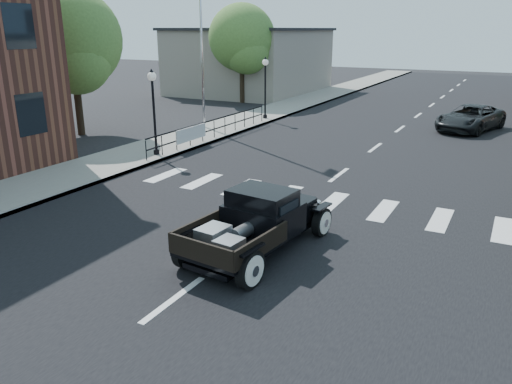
% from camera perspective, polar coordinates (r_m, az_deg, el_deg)
% --- Properties ---
extents(ground, '(120.00, 120.00, 0.00)m').
position_cam_1_polar(ground, '(12.48, -1.06, -6.08)').
color(ground, black).
rests_on(ground, ground).
extents(road, '(14.00, 80.00, 0.02)m').
position_cam_1_polar(road, '(26.06, 15.17, 6.20)').
color(road, black).
rests_on(road, ground).
extents(road_markings, '(12.00, 60.00, 0.06)m').
position_cam_1_polar(road_markings, '(21.33, 12.06, 3.85)').
color(road_markings, silver).
rests_on(road_markings, ground).
extents(sidewalk_left, '(3.00, 80.00, 0.15)m').
position_cam_1_polar(sidewalk_left, '(29.06, -1.46, 8.14)').
color(sidewalk_left, gray).
rests_on(sidewalk_left, ground).
extents(low_building_left, '(10.00, 12.00, 5.00)m').
position_cam_1_polar(low_building_left, '(43.23, -0.55, 14.67)').
color(low_building_left, gray).
rests_on(low_building_left, ground).
extents(railing, '(0.08, 10.00, 1.00)m').
position_cam_1_polar(railing, '(24.13, -4.81, 7.41)').
color(railing, black).
rests_on(railing, sidewalk_left).
extents(banner, '(0.04, 2.20, 0.60)m').
position_cam_1_polar(banner, '(22.50, -7.37, 6.02)').
color(banner, silver).
rests_on(banner, sidewalk_left).
extents(lamp_post_b, '(0.36, 0.36, 3.47)m').
position_cam_1_polar(lamp_post_b, '(20.91, -11.57, 8.89)').
color(lamp_post_b, black).
rests_on(lamp_post_b, sidewalk_left).
extents(lamp_post_c, '(0.36, 0.36, 3.47)m').
position_cam_1_polar(lamp_post_c, '(29.26, 1.06, 11.80)').
color(lamp_post_c, black).
rests_on(lamp_post_c, sidewalk_left).
extents(flagpole, '(0.12, 0.12, 11.83)m').
position_cam_1_polar(flagpole, '(26.45, -6.36, 20.09)').
color(flagpole, silver).
rests_on(flagpole, sidewalk_left).
extents(big_tree_near, '(4.80, 4.80, 7.05)m').
position_cam_1_polar(big_tree_near, '(26.57, -20.08, 13.65)').
color(big_tree_near, '#4A7130').
rests_on(big_tree_near, ground).
extents(big_tree_far, '(4.69, 4.69, 6.89)m').
position_cam_1_polar(big_tree_far, '(36.72, -1.61, 15.52)').
color(big_tree_far, '#4A7130').
rests_on(big_tree_far, ground).
extents(hotrod_pickup, '(2.57, 4.69, 1.56)m').
position_cam_1_polar(hotrod_pickup, '(11.81, 0.17, -3.42)').
color(hotrod_pickup, black).
rests_on(hotrod_pickup, ground).
extents(second_car, '(3.49, 5.18, 1.32)m').
position_cam_1_polar(second_car, '(28.74, 23.30, 7.75)').
color(second_car, black).
rests_on(second_car, ground).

